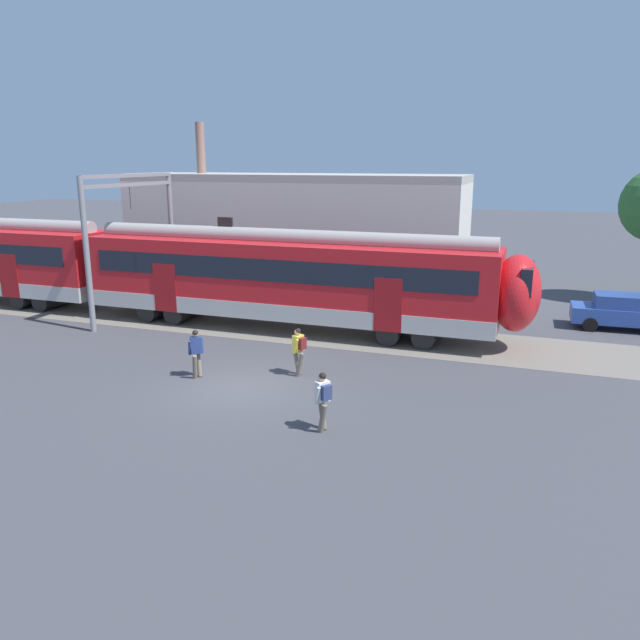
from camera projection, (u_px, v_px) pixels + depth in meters
name	position (u px, v px, depth m)	size (l,w,h in m)	color
ground_plane	(242.00, 388.00, 20.10)	(160.00, 160.00, 0.00)	#424247
track_bed	(79.00, 309.00, 30.79)	(80.00, 4.40, 0.01)	slate
commuter_train	(117.00, 266.00, 29.42)	(38.05, 3.07, 4.73)	#B7B2AD
pedestrian_navy	(196.00, 350.00, 20.81)	(0.47, 0.70, 1.67)	#6B6051
pedestrian_yellow	(299.00, 348.00, 21.01)	(0.59, 0.63, 1.67)	#6B6051
pedestrian_white	(323.00, 397.00, 16.64)	(0.54, 0.67, 1.67)	#6B6051
parked_car_blue	(620.00, 312.00, 26.87)	(4.05, 1.85, 1.54)	#284799
catenary_gantry	(132.00, 223.00, 28.59)	(0.24, 6.64, 6.53)	gray
background_building	(293.00, 233.00, 34.57)	(18.71, 5.00, 9.20)	beige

